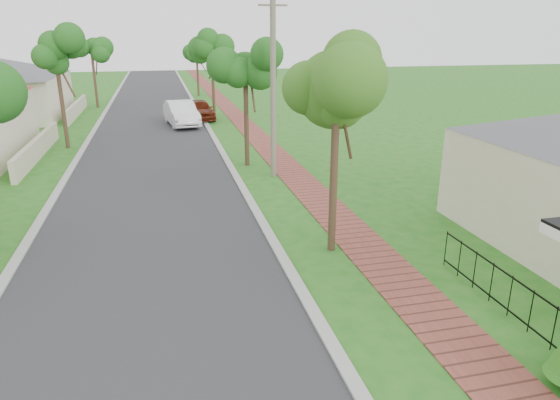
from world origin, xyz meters
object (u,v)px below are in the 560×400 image
object	(u,v)px
parked_car_white	(181,114)
utility_pole	(273,89)
near_tree	(337,92)
parked_car_red	(199,110)

from	to	relation	value
parked_car_white	utility_pole	world-z (taller)	utility_pole
near_tree	parked_car_red	bearing A→B (deg)	94.28
parked_car_red	parked_car_white	xyz separation A→B (m)	(-1.40, -2.18, 0.10)
utility_pole	parked_car_red	bearing A→B (deg)	96.80
parked_car_white	utility_pole	xyz separation A→B (m)	(3.30, -13.75, 3.00)
near_tree	utility_pole	size ratio (longest dim) A/B	0.77
parked_car_red	utility_pole	bearing A→B (deg)	-90.04
parked_car_white	utility_pole	size ratio (longest dim) A/B	0.66
parked_car_white	near_tree	bearing A→B (deg)	-89.66
near_tree	utility_pole	xyz separation A→B (m)	(0.10, 8.12, -0.78)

